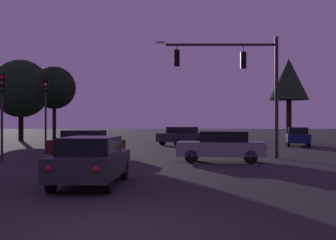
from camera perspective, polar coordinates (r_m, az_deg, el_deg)
The scene contains 12 objects.
ground_plane at distance 32.71m, azimuth -1.37°, elevation -3.66°, with size 168.00×168.00×0.00m, color #262326.
traffic_signal_mast_arm at distance 24.75m, azimuth 9.21°, elevation 5.91°, with size 6.68×0.38×6.59m.
traffic_light_corner_left at distance 22.73m, azimuth -20.33°, elevation 2.41°, with size 0.36×0.38×4.25m.
traffic_light_corner_right at distance 27.91m, azimuth -15.26°, elevation 2.46°, with size 0.34×0.38×4.64m.
car_nearside_lane at distance 14.26m, azimuth -9.73°, elevation -5.02°, with size 2.01×4.64×1.52m.
car_crossing_left at distance 24.39m, azimuth -10.35°, elevation -3.00°, with size 4.06×1.99×1.52m.
car_crossing_right at distance 22.11m, azimuth 6.80°, elevation -3.29°, with size 4.42×2.13×1.52m.
car_far_lane at distance 37.49m, azimuth 16.14°, elevation -1.99°, with size 2.61×4.66×1.52m.
car_parked_lot at distance 37.81m, azimuth 1.71°, elevation -1.98°, with size 4.20×4.32×1.52m.
tree_behind_sign at distance 44.32m, azimuth 15.09°, elevation 4.92°, with size 3.74×3.74×7.95m.
tree_left_far at distance 37.92m, azimuth -14.23°, elevation 3.95°, with size 3.48×3.48×6.48m.
tree_center_horizon at distance 48.32m, azimuth -18.16°, elevation 3.79°, with size 5.90×5.90×8.28m.
Camera 1 is at (1.12, -8.13, 2.01)m, focal length 48.04 mm.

